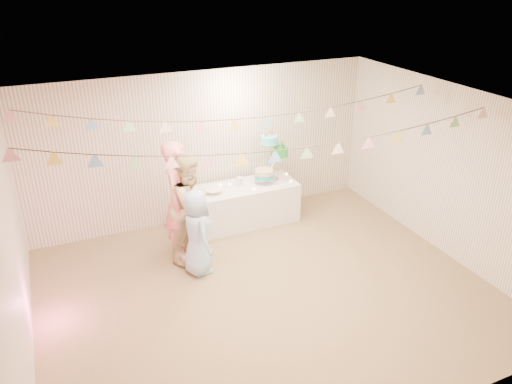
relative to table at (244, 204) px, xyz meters
name	(u,v)px	position (x,y,z in m)	size (l,w,h in m)	color
floor	(266,291)	(-0.50, -2.01, -0.35)	(6.00, 6.00, 0.00)	brown
ceiling	(268,109)	(-0.50, -2.01, 2.25)	(6.00, 6.00, 0.00)	beige
back_wall	(205,147)	(-0.50, 0.49, 0.95)	(6.00, 6.00, 0.00)	silver
front_wall	(389,327)	(-0.50, -4.51, 0.95)	(6.00, 6.00, 0.00)	silver
left_wall	(11,260)	(-3.50, -2.01, 0.95)	(5.00, 5.00, 0.00)	silver
right_wall	(448,172)	(2.50, -2.01, 0.95)	(5.00, 5.00, 0.00)	silver
table	(244,204)	(0.00, 0.00, 0.00)	(1.85, 0.74, 0.69)	silver
cake_stand	(272,154)	(0.55, 0.05, 0.83)	(0.76, 0.45, 0.85)	silver
cake_bottom	(265,175)	(0.40, -0.01, 0.49)	(0.31, 0.31, 0.15)	teal
cake_middle	(279,154)	(0.73, 0.14, 0.76)	(0.27, 0.27, 0.22)	#1E8C2F
cake_top_tier	(269,144)	(0.49, 0.02, 1.03)	(0.25, 0.25, 0.19)	#44C1D6
platter	(213,189)	(-0.56, -0.05, 0.41)	(0.31, 0.31, 0.02)	white
posy	(239,178)	(-0.05, 0.05, 0.48)	(0.14, 0.14, 0.16)	white
person_adult_a	(180,200)	(-1.26, -0.55, 0.58)	(0.67, 0.44, 1.85)	pink
person_adult_b	(191,207)	(-1.13, -0.70, 0.50)	(0.82, 0.64, 1.70)	tan
person_child	(197,232)	(-1.19, -1.14, 0.31)	(0.64, 0.42, 1.31)	#97B6D7
bunting_back	(234,107)	(-0.50, -0.91, 2.00)	(5.60, 1.10, 0.40)	pink
bunting_front	(275,137)	(-0.50, -2.21, 1.97)	(5.60, 0.90, 0.36)	#72A5E5
tealight_0	(201,197)	(-0.80, -0.15, 0.36)	(0.04, 0.04, 0.03)	#FFD88C
tealight_1	(220,185)	(-0.35, 0.18, 0.36)	(0.04, 0.04, 0.03)	#FFD88C
tealight_2	(254,189)	(0.10, -0.22, 0.36)	(0.04, 0.04, 0.03)	#FFD88C
tealight_3	(257,177)	(0.35, 0.22, 0.36)	(0.04, 0.04, 0.03)	#FFD88C
tealight_4	(291,181)	(0.82, -0.18, 0.36)	(0.04, 0.04, 0.03)	#FFD88C
tealight_5	(286,174)	(0.90, 0.15, 0.36)	(0.04, 0.04, 0.03)	#FFD88C
tealight_6	(229,184)	(-0.19, 0.15, 0.36)	(0.04, 0.04, 0.03)	#FFD88C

